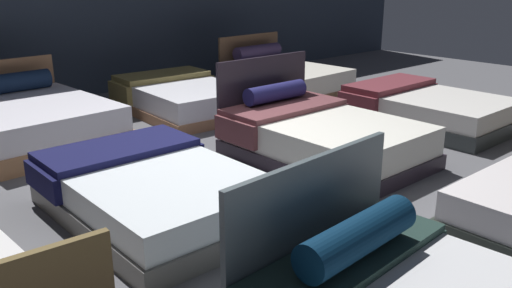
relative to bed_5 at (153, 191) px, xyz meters
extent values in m
cube|color=#5B5B60|center=(1.10, 0.07, -0.23)|extent=(18.00, 18.00, 0.02)
cube|color=#4C595E|center=(-0.07, -1.91, 0.30)|extent=(1.39, 0.12, 1.05)
cube|color=#223833|center=(-0.06, -2.17, 0.29)|extent=(1.48, 0.53, 0.05)
cube|color=#223833|center=(0.68, -2.12, 0.16)|extent=(0.08, 0.45, 0.22)
cylinder|color=#072641|center=(-0.05, -2.23, 0.45)|extent=(0.87, 0.27, 0.22)
cube|color=#575551|center=(0.00, -0.04, -0.13)|extent=(1.47, 2.10, 0.19)
cube|color=white|center=(0.00, -0.04, 0.08)|extent=(1.40, 2.04, 0.23)
cube|color=#141542|center=(0.01, 0.63, 0.23)|extent=(1.43, 0.71, 0.07)
cube|color=#141542|center=(-0.71, 0.63, 0.09)|extent=(0.07, 0.69, 0.22)
cube|color=#141542|center=(0.73, 0.62, 0.09)|extent=(0.07, 0.69, 0.22)
cube|color=#251E28|center=(2.18, -0.08, -0.14)|extent=(1.52, 2.09, 0.16)
cube|color=white|center=(2.18, -0.08, 0.10)|extent=(1.46, 2.03, 0.31)
cube|color=#251E28|center=(2.18, 0.96, 0.31)|extent=(1.43, 0.04, 1.06)
cube|color=brown|center=(2.18, 0.59, 0.28)|extent=(1.50, 0.68, 0.06)
cube|color=brown|center=(1.42, 0.59, 0.12)|extent=(0.06, 0.68, 0.27)
cube|color=brown|center=(2.94, 0.59, 0.12)|extent=(0.06, 0.68, 0.27)
cylinder|color=navy|center=(2.18, 0.75, 0.43)|extent=(0.87, 0.21, 0.21)
cube|color=#2C3233|center=(4.35, -0.08, -0.12)|extent=(1.46, 2.07, 0.19)
cube|color=white|center=(4.35, -0.08, 0.09)|extent=(1.40, 2.01, 0.24)
cube|color=brown|center=(4.35, 0.60, 0.25)|extent=(1.44, 0.64, 0.08)
cube|color=brown|center=(3.60, 0.60, 0.06)|extent=(0.08, 0.64, 0.31)
cube|color=brown|center=(5.09, 0.61, 0.06)|extent=(0.08, 0.64, 0.31)
cube|color=#996A47|center=(-0.01, 2.75, -0.11)|extent=(1.72, 2.13, 0.21)
cube|color=silver|center=(-0.01, 2.75, 0.14)|extent=(1.66, 2.07, 0.30)
cube|color=#996A47|center=(-0.06, 3.78, 0.24)|extent=(1.53, 0.12, 0.92)
cylinder|color=#13233F|center=(-0.05, 3.53, 0.42)|extent=(1.17, 0.31, 0.25)
cube|color=#986A4A|center=(2.21, 2.74, -0.15)|extent=(1.55, 2.12, 0.14)
cube|color=silver|center=(2.21, 2.74, 0.07)|extent=(1.48, 2.06, 0.29)
cube|color=olive|center=(2.25, 3.40, 0.26)|extent=(1.44, 0.74, 0.08)
cube|color=olive|center=(1.53, 3.44, 0.06)|extent=(0.12, 0.66, 0.31)
cube|color=olive|center=(2.97, 3.36, 0.06)|extent=(0.12, 0.66, 0.31)
cube|color=brown|center=(4.35, 2.71, -0.15)|extent=(1.64, 1.97, 0.13)
cube|color=silver|center=(4.35, 2.71, 0.07)|extent=(1.57, 1.91, 0.31)
cube|color=brown|center=(4.30, 3.66, 0.25)|extent=(1.46, 0.11, 0.94)
cube|color=navy|center=(4.32, 3.34, 0.26)|extent=(1.55, 0.65, 0.06)
cube|color=navy|center=(3.55, 3.30, 0.10)|extent=(0.09, 0.58, 0.26)
cube|color=navy|center=(5.09, 3.38, 0.10)|extent=(0.09, 0.58, 0.26)
cylinder|color=#46355B|center=(4.31, 3.44, 0.43)|extent=(1.02, 0.28, 0.24)
camera|label=1|loc=(-2.20, -3.81, 1.82)|focal=37.59mm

